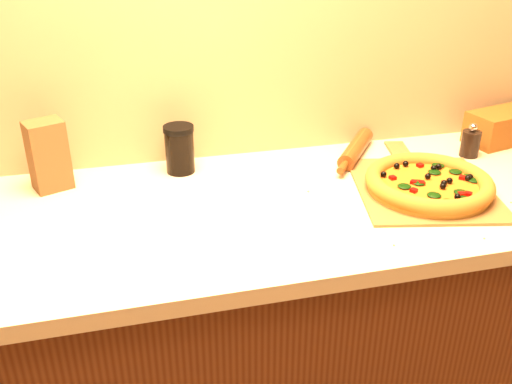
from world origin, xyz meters
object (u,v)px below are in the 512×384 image
pepper_grinder (470,143)px  rolling_pin (356,148)px  pizza_peel (422,186)px  dark_jar (180,149)px  pizza (429,183)px

pepper_grinder → rolling_pin: size_ratio=0.35×
pizza_peel → dark_jar: dark_jar is taller
pizza → rolling_pin: pizza is taller
pizza_peel → dark_jar: bearing=169.4°
pepper_grinder → dark_jar: (-0.84, 0.10, 0.03)m
rolling_pin → pizza: bearing=-72.8°
rolling_pin → pizza_peel: bearing=-69.7°
pizza → dark_jar: (-0.60, 0.29, 0.04)m
dark_jar → rolling_pin: bearing=-1.9°
pizza → rolling_pin: (-0.08, 0.27, -0.00)m
dark_jar → pizza_peel: bearing=-22.9°
pepper_grinder → dark_jar: size_ratio=0.77×
pizza → pepper_grinder: size_ratio=3.14×
pizza_peel → dark_jar: (-0.60, 0.25, 0.06)m
pizza_peel → pizza: size_ratio=1.69×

